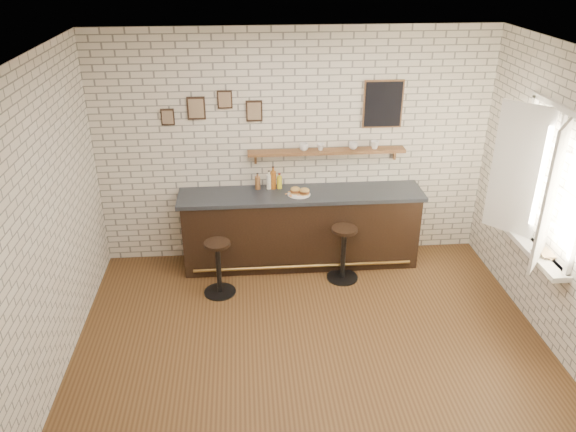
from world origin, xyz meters
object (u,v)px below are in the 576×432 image
bitters_bottle_brown (258,183)px  shelf_cup_b (321,147)px  condiment_bottle_yellow (279,182)px  shelf_cup_d (375,145)px  bar_stool_right (343,252)px  bar_counter (301,228)px  ciabatta_sandwich (300,191)px  shelf_cup_c (353,146)px  bitters_bottle_white (269,181)px  bar_stool_left (218,266)px  shelf_cup_a (304,147)px  bitters_bottle_amber (273,180)px  book_lower (541,255)px  book_upper (540,252)px  sandwich_plate (299,194)px

bitters_bottle_brown → shelf_cup_b: shelf_cup_b is taller
condiment_bottle_yellow → shelf_cup_d: size_ratio=1.91×
bitters_bottle_brown → shelf_cup_d: (1.50, 0.03, 0.45)m
bar_stool_right → shelf_cup_b: bearing=109.5°
bar_counter → ciabatta_sandwich: (-0.02, -0.06, 0.56)m
condiment_bottle_yellow → shelf_cup_c: 1.04m
bitters_bottle_brown → bitters_bottle_white: (0.15, 0.00, 0.01)m
bitters_bottle_white → shelf_cup_b: shelf_cup_b is taller
bar_stool_left → bar_stool_right: size_ratio=0.97×
condiment_bottle_yellow → shelf_cup_a: (0.31, 0.03, 0.45)m
bitters_bottle_amber → book_lower: (2.66, -1.82, -0.19)m
condiment_bottle_yellow → bar_stool_right: bearing=-39.2°
bitters_bottle_brown → shelf_cup_d: bearing=1.3°
bar_stool_left → bitters_bottle_amber: bearing=48.9°
bar_counter → book_upper: bar_counter is taller
condiment_bottle_yellow → bar_stool_left: 1.35m
ciabatta_sandwich → condiment_bottle_yellow: condiment_bottle_yellow is taller
bitters_bottle_amber → condiment_bottle_yellow: (0.08, 0.00, -0.04)m
shelf_cup_a → shelf_cup_d: bearing=-0.2°
bitters_bottle_brown → shelf_cup_b: bearing=2.4°
bar_counter → book_lower: (2.32, -1.66, 0.44)m
shelf_cup_d → bitters_bottle_white: bearing=-171.9°
bitters_bottle_white → shelf_cup_d: size_ratio=2.31×
bitters_bottle_amber → book_upper: bearing=-34.0°
sandwich_plate → shelf_cup_c: (0.71, 0.26, 0.53)m
shelf_cup_b → book_upper: size_ratio=0.40×
book_lower → shelf_cup_d: bearing=96.8°
shelf_cup_c → condiment_bottle_yellow: bearing=85.2°
ciabatta_sandwich → bitters_bottle_brown: bitters_bottle_brown is taller
sandwich_plate → bitters_bottle_brown: bearing=156.2°
bitters_bottle_brown → shelf_cup_c: 1.30m
shelf_cup_a → book_upper: shelf_cup_a is taller
condiment_bottle_yellow → bar_stool_left: bearing=-134.2°
bitters_bottle_amber → bitters_bottle_white: bearing=180.0°
bar_stool_right → shelf_cup_a: bearing=124.2°
sandwich_plate → book_lower: sandwich_plate is taller
bitters_bottle_amber → book_upper: (2.66, -1.80, -0.17)m
bitters_bottle_amber → book_lower: bearing=-34.4°
bar_stool_left → shelf_cup_d: (2.01, 0.85, 1.18)m
book_upper → bitters_bottle_white: bearing=153.5°
bar_stool_left → shelf_cup_a: (1.10, 0.85, 1.17)m
shelf_cup_d → book_lower: 2.39m
shelf_cup_a → book_upper: bearing=-39.0°
bitters_bottle_white → bar_stool_left: 1.28m
bitters_bottle_brown → shelf_cup_d: size_ratio=2.06×
condiment_bottle_yellow → bar_stool_right: 1.20m
bar_stool_left → bar_stool_right: bar_stool_right is taller
shelf_cup_b → bitters_bottle_amber: bearing=106.7°
bar_stool_right → book_upper: 2.25m
ciabatta_sandwich → book_lower: ciabatta_sandwich is taller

